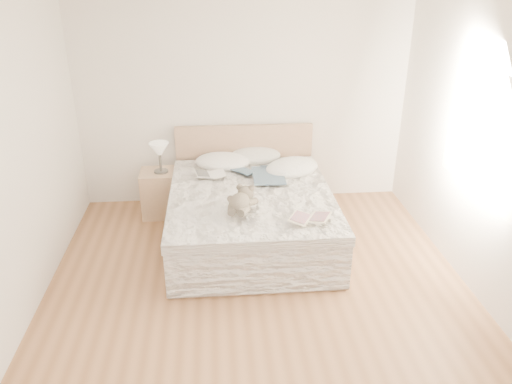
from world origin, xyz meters
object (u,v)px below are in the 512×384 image
(table_lamp, at_px, (159,151))
(teddy_bear, at_px, (240,209))
(nightstand, at_px, (161,193))
(photo_book, at_px, (210,174))
(childrens_book, at_px, (310,218))
(bed, at_px, (250,213))

(table_lamp, distance_m, teddy_bear, 1.52)
(nightstand, distance_m, table_lamp, 0.54)
(table_lamp, height_order, photo_book, table_lamp)
(photo_book, xyz_separation_m, childrens_book, (0.93, -1.15, 0.00))
(table_lamp, bearing_deg, teddy_bear, -55.18)
(nightstand, xyz_separation_m, photo_book, (0.61, -0.30, 0.35))
(nightstand, relative_size, teddy_bear, 1.47)
(teddy_bear, bearing_deg, bed, 91.59)
(photo_book, relative_size, childrens_book, 0.94)
(nightstand, bearing_deg, table_lamp, -28.37)
(bed, xyz_separation_m, childrens_book, (0.50, -0.80, 0.32))
(photo_book, distance_m, childrens_book, 1.48)
(photo_book, bearing_deg, teddy_bear, -84.71)
(photo_book, bearing_deg, table_lamp, 142.43)
(nightstand, height_order, table_lamp, table_lamp)
(bed, bearing_deg, table_lamp, 147.45)
(bed, xyz_separation_m, teddy_bear, (-0.15, -0.59, 0.34))
(nightstand, bearing_deg, childrens_book, -43.35)
(nightstand, xyz_separation_m, table_lamp, (0.03, -0.01, 0.54))
(bed, xyz_separation_m, nightstand, (-1.04, 0.66, -0.03))
(photo_book, relative_size, teddy_bear, 0.92)
(childrens_book, bearing_deg, teddy_bear, -169.23)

